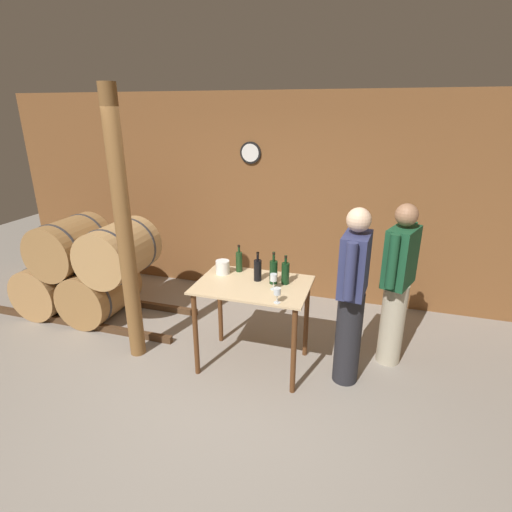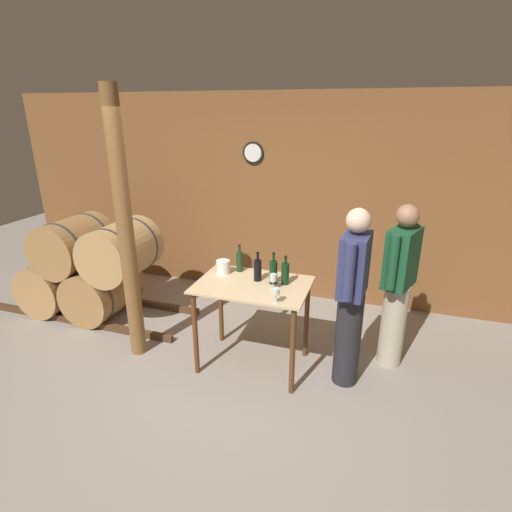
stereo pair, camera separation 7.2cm
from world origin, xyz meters
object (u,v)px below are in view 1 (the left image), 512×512
at_px(wine_glass_near_left, 274,278).
at_px(person_visitor_with_scarf, 398,283).
at_px(wine_bottle_far_left, 239,261).
at_px(ice_bucket, 223,267).
at_px(wine_bottle_right, 285,273).
at_px(person_host, 352,295).
at_px(wooden_post, 124,233).
at_px(wine_glass_near_center, 277,292).
at_px(wine_bottle_center, 273,272).
at_px(wine_bottle_left, 258,270).

bearing_deg(wine_glass_near_left, person_visitor_with_scarf, 25.45).
height_order(wine_bottle_far_left, ice_bucket, wine_bottle_far_left).
bearing_deg(wine_bottle_right, person_host, -7.09).
bearing_deg(ice_bucket, wine_bottle_right, -4.95).
height_order(wine_bottle_right, person_host, person_host).
height_order(wooden_post, wine_bottle_far_left, wooden_post).
height_order(wine_glass_near_center, ice_bucket, wine_glass_near_center).
bearing_deg(wine_glass_near_left, wooden_post, -175.44).
xyz_separation_m(wooden_post, person_host, (2.18, 0.20, -0.44)).
height_order(wine_glass_near_left, person_visitor_with_scarf, person_visitor_with_scarf).
height_order(wine_bottle_right, person_visitor_with_scarf, person_visitor_with_scarf).
xyz_separation_m(ice_bucket, person_visitor_with_scarf, (1.70, 0.31, -0.09)).
bearing_deg(ice_bucket, wine_glass_near_left, -20.21).
bearing_deg(wine_bottle_center, person_host, -3.88).
height_order(wine_bottle_far_left, wine_bottle_center, wine_bottle_center).
height_order(wine_bottle_left, wine_bottle_right, wine_bottle_left).
height_order(wooden_post, wine_glass_near_left, wooden_post).
bearing_deg(wine_bottle_right, person_visitor_with_scarf, 19.59).
bearing_deg(wine_bottle_right, wooden_post, -169.81).
xyz_separation_m(wine_glass_near_left, person_visitor_with_scarf, (1.11, 0.53, -0.13)).
xyz_separation_m(wine_bottle_left, ice_bucket, (-0.39, 0.06, -0.04)).
distance_m(wine_bottle_far_left, wine_glass_near_center, 0.80).
bearing_deg(wine_bottle_center, wine_bottle_far_left, 155.10).
xyz_separation_m(wine_glass_near_center, person_host, (0.61, 0.34, -0.10)).
height_order(wine_bottle_right, ice_bucket, wine_bottle_right).
distance_m(wooden_post, wine_glass_near_center, 1.61).
bearing_deg(wine_bottle_far_left, wine_bottle_left, -33.92).
height_order(wine_bottle_right, wine_glass_near_center, wine_bottle_right).
bearing_deg(person_visitor_with_scarf, wine_bottle_center, -160.89).
distance_m(wine_bottle_right, person_host, 0.65).
bearing_deg(ice_bucket, wine_glass_near_center, -34.50).
distance_m(wine_bottle_right, wine_glass_near_left, 0.18).
distance_m(wine_bottle_far_left, wine_bottle_center, 0.46).
relative_size(wooden_post, wine_glass_near_left, 17.59).
xyz_separation_m(wine_bottle_right, ice_bucket, (-0.67, 0.06, -0.04)).
bearing_deg(wooden_post, wine_bottle_center, 9.86).
xyz_separation_m(wine_bottle_far_left, person_visitor_with_scarf, (1.56, 0.20, -0.13)).
relative_size(wine_bottle_center, person_host, 0.19).
relative_size(wooden_post, wine_bottle_left, 9.27).
xyz_separation_m(wine_bottle_left, wine_bottle_right, (0.27, 0.00, -0.00)).
distance_m(wine_bottle_left, person_host, 0.92).
relative_size(wooden_post, wine_glass_near_center, 19.43).
bearing_deg(person_host, person_visitor_with_scarf, 48.09).
bearing_deg(wooden_post, person_visitor_with_scarf, 14.07).
bearing_deg(ice_bucket, wine_bottle_far_left, 37.31).
distance_m(wine_bottle_left, ice_bucket, 0.40).
xyz_separation_m(wine_bottle_center, person_host, (0.75, -0.05, -0.12)).
bearing_deg(wooden_post, wine_glass_near_left, 4.56).
xyz_separation_m(wine_bottle_left, person_host, (0.91, -0.07, -0.11)).
distance_m(wine_bottle_far_left, person_visitor_with_scarf, 1.58).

